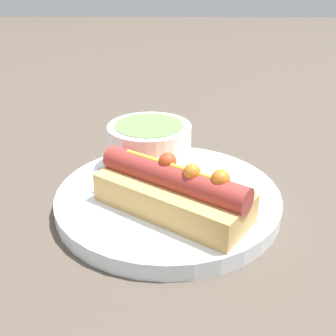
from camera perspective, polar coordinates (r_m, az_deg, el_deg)
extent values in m
plane|color=#4C4238|center=(0.45, 0.00, -5.37)|extent=(4.00, 4.00, 0.00)
cylinder|color=white|center=(0.45, 0.00, -4.38)|extent=(0.25, 0.25, 0.02)
cube|color=tan|center=(0.40, 0.64, -4.26)|extent=(0.17, 0.14, 0.03)
cylinder|color=#9E332D|center=(0.39, 0.65, -1.36)|extent=(0.15, 0.11, 0.03)
sphere|color=orange|center=(0.36, 7.65, -1.52)|extent=(0.02, 0.02, 0.02)
sphere|color=orange|center=(0.37, 3.50, -0.58)|extent=(0.02, 0.02, 0.02)
sphere|color=#C63F1E|center=(0.39, 0.63, 0.95)|extent=(0.02, 0.02, 0.02)
cylinder|color=gold|center=(0.38, 0.66, 0.34)|extent=(0.10, 0.07, 0.01)
cylinder|color=silver|center=(0.49, -2.66, 3.14)|extent=(0.10, 0.10, 0.06)
cylinder|color=#66844C|center=(0.48, -2.71, 5.39)|extent=(0.08, 0.08, 0.02)
cube|color=#B7B7BC|center=(0.42, -3.38, -4.97)|extent=(0.07, 0.09, 0.00)
ellipsoid|color=#B7B7BC|center=(0.47, -8.60, -0.93)|extent=(0.05, 0.05, 0.01)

